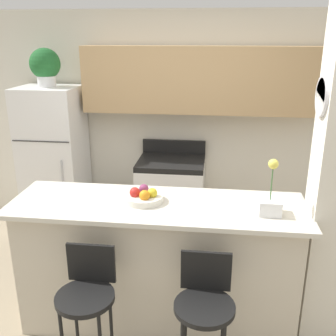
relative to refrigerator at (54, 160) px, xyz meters
name	(u,v)px	position (x,y,z in m)	size (l,w,h in m)	color
ground_plane	(158,320)	(1.48, -1.58, -0.86)	(14.00, 14.00, 0.00)	gray
wall_back	(191,105)	(1.59, 0.29, 0.64)	(5.60, 0.38, 2.55)	silver
counter_bar	(158,265)	(1.48, -1.58, -0.32)	(2.24, 0.70, 1.07)	beige
refrigerator	(54,160)	(0.00, 0.00, 0.00)	(0.68, 0.64, 1.72)	white
stove_range	(171,196)	(1.40, 0.01, -0.40)	(0.76, 0.64, 1.07)	white
bar_stool_left	(87,296)	(1.09, -2.15, -0.22)	(0.39, 0.39, 0.95)	black
bar_stool_right	(205,305)	(1.86, -2.15, -0.22)	(0.39, 0.39, 0.95)	black
potted_plant_on_fridge	(45,66)	(0.00, 0.00, 1.09)	(0.34, 0.34, 0.42)	silver
orchid_vase	(270,202)	(2.29, -1.66, 0.30)	(0.15, 0.15, 0.41)	white
fruit_bowl	(144,197)	(1.37, -1.56, 0.25)	(0.30, 0.30, 0.12)	silver
trash_bin	(98,221)	(0.56, -0.21, -0.67)	(0.28, 0.28, 0.38)	#59595B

